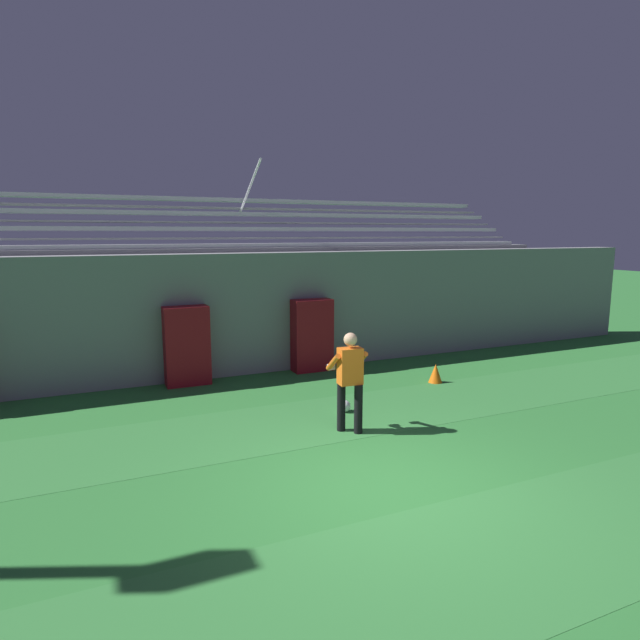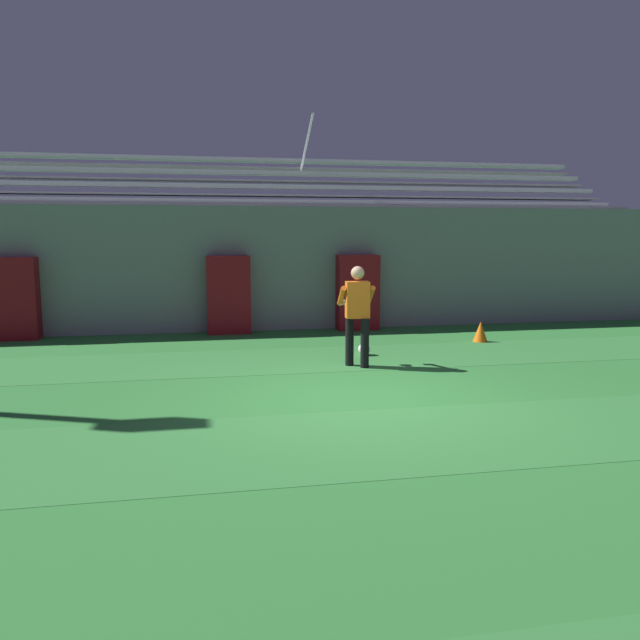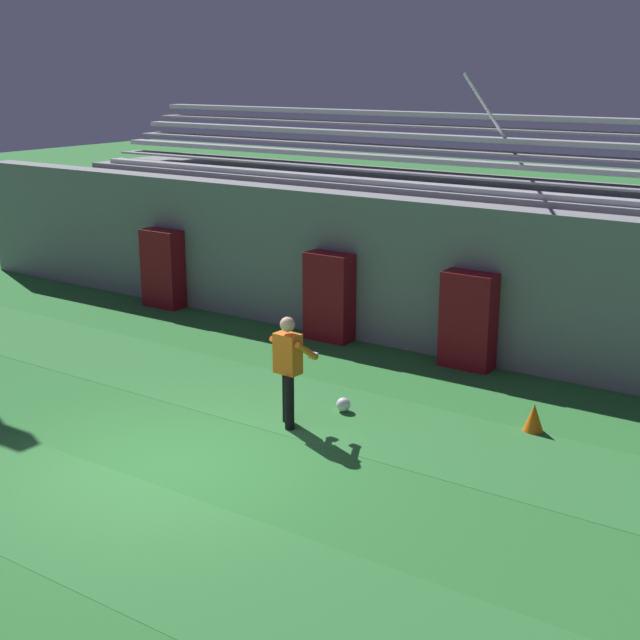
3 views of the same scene
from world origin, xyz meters
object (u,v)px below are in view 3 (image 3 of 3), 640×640
(traffic_cone, at_px, (534,417))
(padding_pillar_far_left, at_px, (163,269))
(padding_pillar_gate_left, at_px, (329,297))
(padding_pillar_gate_right, at_px, (468,321))
(goalkeeper, at_px, (289,364))
(soccer_ball, at_px, (343,405))

(traffic_cone, bearing_deg, padding_pillar_far_left, 167.55)
(padding_pillar_far_left, bearing_deg, padding_pillar_gate_left, 0.00)
(padding_pillar_gate_right, bearing_deg, padding_pillar_far_left, 180.00)
(goalkeeper, bearing_deg, padding_pillar_gate_left, 116.11)
(padding_pillar_far_left, xyz_separation_m, goalkeeper, (6.32, -3.91, 0.10))
(padding_pillar_gate_left, xyz_separation_m, padding_pillar_far_left, (-4.40, 0.00, 0.00))
(padding_pillar_gate_left, distance_m, padding_pillar_far_left, 4.40)
(padding_pillar_gate_right, height_order, traffic_cone, padding_pillar_gate_right)
(goalkeeper, distance_m, soccer_ball, 1.29)
(padding_pillar_gate_right, height_order, soccer_ball, padding_pillar_gate_right)
(padding_pillar_gate_left, bearing_deg, padding_pillar_far_left, 180.00)
(padding_pillar_far_left, height_order, traffic_cone, padding_pillar_far_left)
(traffic_cone, bearing_deg, padding_pillar_gate_left, 157.44)
(soccer_ball, bearing_deg, goalkeeper, -112.26)
(padding_pillar_gate_left, xyz_separation_m, goalkeeper, (1.92, -3.91, 0.10))
(padding_pillar_gate_left, xyz_separation_m, padding_pillar_gate_right, (2.93, 0.00, 0.00))
(padding_pillar_gate_right, height_order, goalkeeper, padding_pillar_gate_right)
(soccer_ball, distance_m, traffic_cone, 2.86)
(padding_pillar_far_left, bearing_deg, padding_pillar_gate_right, 0.00)
(soccer_ball, bearing_deg, padding_pillar_gate_right, 77.89)
(padding_pillar_gate_right, relative_size, traffic_cone, 4.08)
(padding_pillar_gate_left, height_order, padding_pillar_far_left, same)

